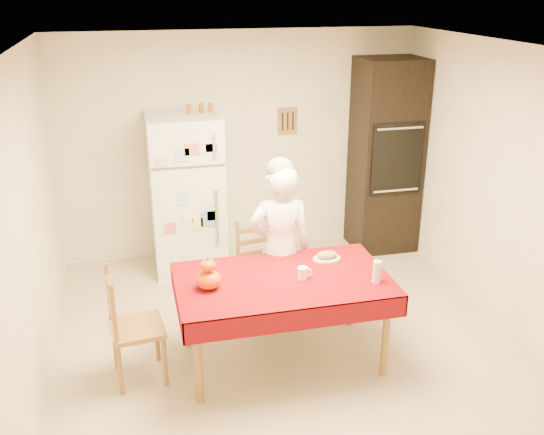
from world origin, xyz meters
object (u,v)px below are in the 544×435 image
object	(u,v)px
bread_plate	(327,259)
chair_left	(128,323)
refrigerator	(187,194)
seated_woman	(280,249)
coffee_mug	(303,273)
chair_far	(261,266)
wine_glass	(377,271)
oven_cabinet	(386,156)
pumpkin_lower	(209,280)
dining_table	(283,286)

from	to	relation	value
bread_plate	chair_left	bearing A→B (deg)	-172.79
refrigerator	chair_left	distance (m)	2.09
seated_woman	coffee_mug	xyz separation A→B (m)	(0.04, -0.56, 0.04)
chair_far	bread_plate	xyz separation A→B (m)	(0.46, -0.53, 0.26)
chair_left	wine_glass	world-z (taller)	chair_left
refrigerator	chair_left	size ratio (longest dim) A/B	1.79
oven_cabinet	chair_left	size ratio (longest dim) A/B	2.32
chair_far	oven_cabinet	bearing A→B (deg)	25.30
refrigerator	coffee_mug	world-z (taller)	refrigerator
pumpkin_lower	coffee_mug	bearing A→B (deg)	-1.48
coffee_mug	seated_woman	bearing A→B (deg)	94.43
bread_plate	refrigerator	bearing A→B (deg)	119.88
seated_woman	chair_left	bearing A→B (deg)	23.98
chair_left	pumpkin_lower	size ratio (longest dim) A/B	4.83
chair_left	seated_woman	world-z (taller)	seated_woman
oven_cabinet	wine_glass	distance (m)	2.49
chair_far	pumpkin_lower	world-z (taller)	chair_far
coffee_mug	pumpkin_lower	world-z (taller)	pumpkin_lower
oven_cabinet	coffee_mug	world-z (taller)	oven_cabinet
refrigerator	dining_table	xyz separation A→B (m)	(0.55, -1.97, -0.16)
chair_left	bread_plate	xyz separation A→B (m)	(1.67, 0.21, 0.26)
oven_cabinet	bread_plate	xyz separation A→B (m)	(-1.28, -1.78, -0.33)
refrigerator	seated_woman	world-z (taller)	refrigerator
oven_cabinet	bread_plate	bearing A→B (deg)	-125.83
oven_cabinet	pumpkin_lower	distance (m)	3.11
oven_cabinet	dining_table	distance (m)	2.69
oven_cabinet	dining_table	world-z (taller)	oven_cabinet
coffee_mug	wine_glass	size ratio (longest dim) A/B	0.57
refrigerator	coffee_mug	size ratio (longest dim) A/B	17.00
dining_table	wine_glass	xyz separation A→B (m)	(0.70, -0.23, 0.16)
seated_woman	pumpkin_lower	distance (m)	0.89
oven_cabinet	chair_far	distance (m)	2.23
oven_cabinet	bread_plate	size ratio (longest dim) A/B	9.17
pumpkin_lower	wine_glass	bearing A→B (deg)	-8.81
oven_cabinet	chair_far	xyz separation A→B (m)	(-1.74, -1.25, -0.59)
pumpkin_lower	refrigerator	bearing A→B (deg)	88.62
wine_glass	bread_plate	xyz separation A→B (m)	(-0.25, 0.47, -0.08)
pumpkin_lower	seated_woman	bearing A→B (deg)	37.67
dining_table	pumpkin_lower	distance (m)	0.61
dining_table	wine_glass	bearing A→B (deg)	-18.11
seated_woman	coffee_mug	distance (m)	0.56
seated_woman	wine_glass	distance (m)	0.95
wine_glass	bread_plate	world-z (taller)	wine_glass
refrigerator	dining_table	distance (m)	2.05
dining_table	pumpkin_lower	size ratio (longest dim) A/B	8.64
wine_glass	refrigerator	bearing A→B (deg)	119.55
wine_glass	oven_cabinet	bearing A→B (deg)	65.35
coffee_mug	wine_glass	bearing A→B (deg)	-18.25
seated_woman	coffee_mug	size ratio (longest dim) A/B	15.50
chair_left	bread_plate	distance (m)	1.71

